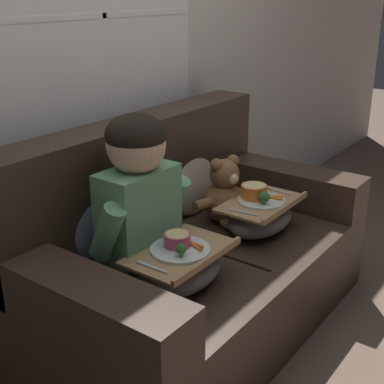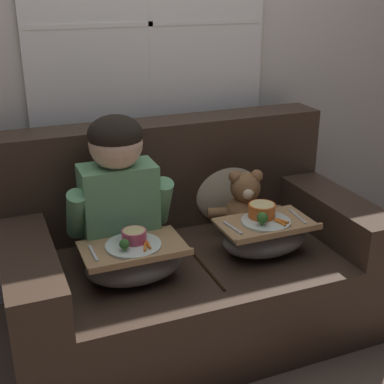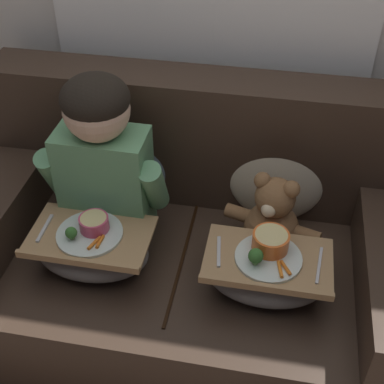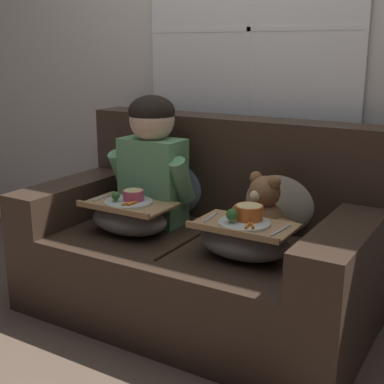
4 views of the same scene
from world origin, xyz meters
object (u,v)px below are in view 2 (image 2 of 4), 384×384
throw_pillow_behind_teddy (226,185)px  lap_tray_child (134,261)px  couch (185,259)px  child_figure (118,183)px  lap_tray_teddy (265,235)px  teddy_bear (245,208)px  throw_pillow_behind_child (108,202)px

throw_pillow_behind_teddy → lap_tray_child: (-0.64, -0.43, -0.11)m
throw_pillow_behind_teddy → lap_tray_child: throw_pillow_behind_teddy is taller
couch → child_figure: bearing=-179.5°
child_figure → lap_tray_child: (0.00, -0.21, -0.29)m
lap_tray_teddy → lap_tray_child: bearing=-179.9°
couch → teddy_bear: 0.39m
throw_pillow_behind_child → throw_pillow_behind_teddy: (0.64, 0.00, 0.00)m
throw_pillow_behind_child → throw_pillow_behind_teddy: bearing=0.0°
couch → teddy_bear: couch is taller
child_figure → teddy_bear: (0.64, -0.00, -0.23)m
child_figure → teddy_bear: 0.68m
couch → child_figure: size_ratio=2.53×
child_figure → teddy_bear: bearing=-0.3°
teddy_bear → child_figure: bearing=179.7°
throw_pillow_behind_child → couch: bearing=-33.7°
lap_tray_teddy → teddy_bear: bearing=90.3°
couch → child_figure: child_figure is taller
throw_pillow_behind_child → lap_tray_child: (0.00, -0.43, -0.11)m
throw_pillow_behind_teddy → child_figure: child_figure is taller
throw_pillow_behind_teddy → throw_pillow_behind_child: bearing=180.0°
throw_pillow_behind_child → teddy_bear: size_ratio=1.14×
lap_tray_child → lap_tray_teddy: (0.64, 0.00, 0.00)m
child_figure → teddy_bear: size_ratio=1.82×
throw_pillow_behind_child → lap_tray_teddy: (0.64, -0.43, -0.10)m
lap_tray_child → lap_tray_teddy: lap_tray_teddy is taller
couch → throw_pillow_behind_teddy: size_ratio=4.12×
lap_tray_child → throw_pillow_behind_teddy: bearing=33.8°
child_figure → lap_tray_child: bearing=-90.0°
lap_tray_teddy → couch: bearing=146.3°
lap_tray_child → lap_tray_teddy: bearing=0.1°
throw_pillow_behind_child → child_figure: (-0.00, -0.22, 0.18)m
lap_tray_teddy → throw_pillow_behind_child: bearing=146.3°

